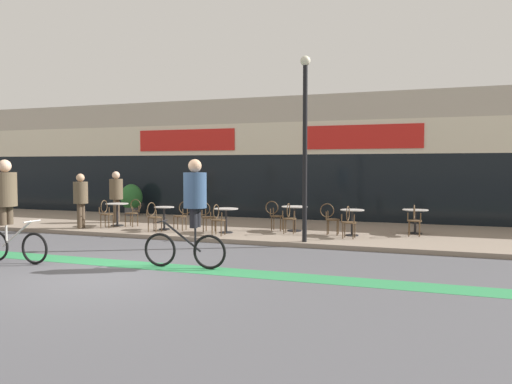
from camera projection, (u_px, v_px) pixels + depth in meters
ground_plane at (104, 277)px, 9.47m from camera, size 120.00×120.00×0.00m
sidewalk_slab at (242, 228)px, 16.29m from camera, size 40.00×5.50×0.12m
storefront_facade at (283, 160)px, 20.59m from camera, size 40.00×4.06×4.69m
bike_lane_stripe at (138, 265)px, 10.58m from camera, size 36.00×0.70×0.01m
bistro_table_0 at (117, 210)px, 16.46m from camera, size 0.74×0.74×0.74m
bistro_table_1 at (164, 213)px, 15.49m from camera, size 0.62×0.62×0.71m
bistro_table_2 at (226, 215)px, 14.74m from camera, size 0.72×0.72×0.73m
bistro_table_3 at (294, 213)px, 15.12m from camera, size 0.78×0.78×0.76m
bistro_table_4 at (352, 217)px, 14.14m from camera, size 0.67×0.67×0.74m
bistro_table_5 at (415, 216)px, 14.55m from camera, size 0.73×0.73×0.71m
cafe_chair_0_near at (106, 212)px, 15.87m from camera, size 0.45×0.60×0.90m
cafe_chair_0_side at (133, 211)px, 16.24m from camera, size 0.58×0.42×0.90m
cafe_chair_1_near at (153, 215)px, 14.91m from camera, size 0.44×0.59×0.90m
cafe_chair_1_side at (182, 214)px, 15.29m from camera, size 0.59×0.43×0.90m
cafe_chair_2_near at (217, 217)px, 14.15m from camera, size 0.41×0.58×0.90m
cafe_chair_2_side at (207, 215)px, 14.94m from camera, size 0.60×0.45×0.90m
cafe_chair_3_near at (289, 216)px, 14.53m from camera, size 0.43×0.59×0.90m
cafe_chair_3_side at (275, 213)px, 15.33m from camera, size 0.58×0.42×0.90m
cafe_chair_4_near at (349, 220)px, 13.55m from camera, size 0.41×0.58×0.90m
cafe_chair_4_side at (330, 217)px, 14.34m from camera, size 0.59×0.42×0.90m
cafe_chair_5_near at (414, 218)px, 13.96m from camera, size 0.41×0.58×0.90m
planter_pot at (131, 199)px, 19.98m from camera, size 0.87×0.87×1.25m
lamp_post at (305, 134)px, 12.87m from camera, size 0.26×0.26×4.81m
cyclist_0 at (193, 204)px, 10.18m from camera, size 1.80×0.56×2.24m
cyclist_2 at (7, 201)px, 10.83m from camera, size 1.74×0.49×2.24m
pedestrian_near_end at (116, 192)px, 17.40m from camera, size 0.57×0.57×1.79m
pedestrian_far_end at (81, 196)px, 15.79m from camera, size 0.50×0.50×1.74m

